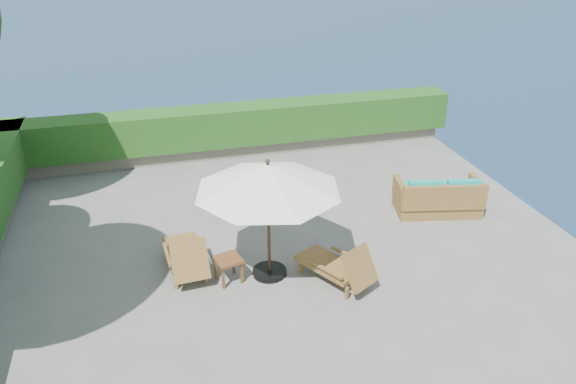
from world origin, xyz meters
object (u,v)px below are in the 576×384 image
object	(u,v)px
side_table	(228,262)
wicker_loveseat	(438,198)
lounge_left	(186,255)
lounge_right	(339,266)
patio_umbrella	(268,179)

from	to	relation	value
side_table	wicker_loveseat	xyz separation A→B (m)	(4.89, 1.37, -0.04)
lounge_left	side_table	distance (m)	0.84
lounge_right	wicker_loveseat	world-z (taller)	wicker_loveseat
lounge_right	wicker_loveseat	bearing A→B (deg)	3.21
lounge_left	lounge_right	bearing A→B (deg)	-25.81
patio_umbrella	side_table	bearing A→B (deg)	-179.48
lounge_right	lounge_left	bearing A→B (deg)	128.93
side_table	wicker_loveseat	distance (m)	5.08
lounge_right	side_table	size ratio (longest dim) A/B	2.96
patio_umbrella	wicker_loveseat	size ratio (longest dim) A/B	1.49
lounge_right	patio_umbrella	bearing A→B (deg)	123.54
side_table	wicker_loveseat	bearing A→B (deg)	15.63
lounge_right	wicker_loveseat	distance (m)	3.58
lounge_left	wicker_loveseat	xyz separation A→B (m)	(5.60, 0.92, -0.03)
wicker_loveseat	side_table	bearing A→B (deg)	-152.28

